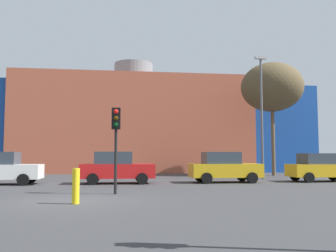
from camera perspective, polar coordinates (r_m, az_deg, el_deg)
The scene contains 10 objects.
ground_plane at distance 13.74m, azimuth -14.60°, elevation -10.99°, with size 200.00×200.00×0.00m, color #38383A.
building_backdrop at distance 38.63m, azimuth -5.34°, elevation -0.21°, with size 35.12×10.97×11.13m.
parked_car_1 at distance 22.48m, azimuth -24.12°, elevation -5.92°, with size 4.11×2.02×1.78m.
parked_car_2 at distance 21.55m, azimuth -7.86°, elevation -6.33°, with size 4.16×2.04×1.80m.
parked_car_3 at distance 22.42m, azimuth 8.55°, elevation -6.26°, with size 4.14×2.03×1.79m.
parked_car_4 at distance 24.79m, azimuth 22.23°, elevation -5.89°, with size 3.97×1.95×1.72m.
traffic_light_island at distance 15.69m, azimuth -7.96°, elevation -0.64°, with size 0.37×0.37×3.58m.
bare_tree_0 at distance 31.61m, azimuth 15.59°, elevation 5.70°, with size 4.99×4.99×9.13m.
bollard_yellow_0 at distance 12.75m, azimuth -13.91°, elevation -8.89°, with size 0.24×0.24×1.16m, color yellow.
street_lamp at distance 26.31m, azimuth 14.10°, elevation 2.52°, with size 0.80×0.24×8.45m.
Camera 1 is at (1.64, -13.55, 1.57)m, focal length 39.91 mm.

